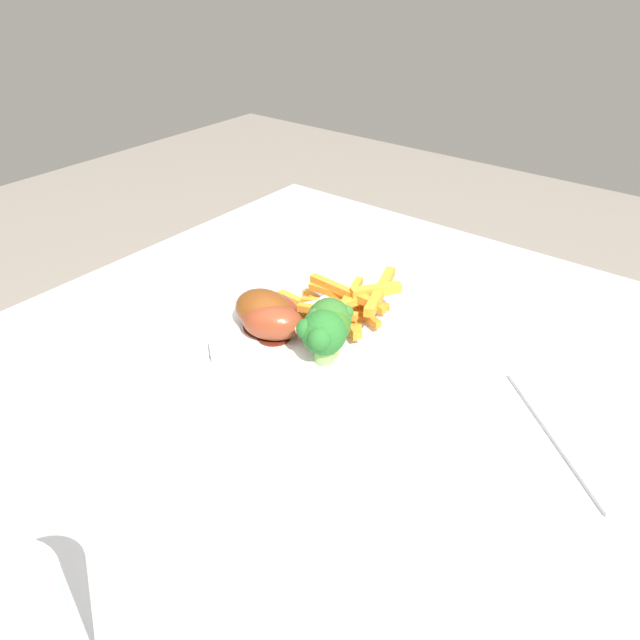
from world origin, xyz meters
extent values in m
cube|color=#B7B7BC|center=(0.00, 0.00, 0.74)|extent=(0.94, 0.85, 0.03)
cylinder|color=gray|center=(0.41, 0.36, 0.36)|extent=(0.06, 0.06, 0.72)
cylinder|color=white|center=(0.08, 0.05, 0.76)|extent=(0.26, 0.26, 0.01)
cylinder|color=#81BB59|center=(0.04, 0.02, 0.78)|extent=(0.02, 0.02, 0.02)
sphere|color=#246626|center=(0.04, 0.02, 0.80)|extent=(0.05, 0.05, 0.05)
sphere|color=#246626|center=(0.06, 0.01, 0.80)|extent=(0.02, 0.02, 0.02)
sphere|color=#246626|center=(0.05, 0.01, 0.80)|extent=(0.02, 0.02, 0.02)
sphere|color=#246626|center=(0.03, 0.03, 0.80)|extent=(0.02, 0.02, 0.02)
sphere|color=#246626|center=(0.04, 0.03, 0.81)|extent=(0.02, 0.02, 0.02)
sphere|color=#246626|center=(0.02, 0.03, 0.81)|extent=(0.02, 0.02, 0.02)
sphere|color=#246626|center=(0.02, 0.01, 0.81)|extent=(0.03, 0.03, 0.03)
cylinder|color=#7BB24D|center=(0.05, 0.02, 0.78)|extent=(0.02, 0.02, 0.02)
sphere|color=#2F611B|center=(0.05, 0.02, 0.80)|extent=(0.04, 0.04, 0.04)
sphere|color=#2F611B|center=(0.04, 0.02, 0.80)|extent=(0.01, 0.01, 0.01)
sphere|color=#2F611B|center=(0.04, 0.01, 0.81)|extent=(0.02, 0.02, 0.02)
sphere|color=#2F611B|center=(0.04, 0.03, 0.80)|extent=(0.01, 0.01, 0.01)
sphere|color=#2F611B|center=(0.06, 0.03, 0.80)|extent=(0.02, 0.02, 0.02)
sphere|color=#2F611B|center=(0.06, 0.03, 0.81)|extent=(0.02, 0.02, 0.02)
cylinder|color=#79A958|center=(0.06, 0.03, 0.78)|extent=(0.02, 0.02, 0.02)
sphere|color=#2E6425|center=(0.06, 0.03, 0.81)|extent=(0.05, 0.05, 0.05)
sphere|color=#2E6425|center=(0.07, 0.03, 0.81)|extent=(0.02, 0.02, 0.02)
sphere|color=#2E6425|center=(0.04, 0.03, 0.82)|extent=(0.02, 0.02, 0.02)
sphere|color=#2E6425|center=(0.05, 0.02, 0.81)|extent=(0.03, 0.03, 0.03)
sphere|color=#2E6425|center=(0.07, 0.01, 0.81)|extent=(0.01, 0.01, 0.01)
cube|color=orange|center=(0.13, 0.05, 0.77)|extent=(0.06, 0.05, 0.01)
cube|color=orange|center=(0.15, 0.02, 0.80)|extent=(0.06, 0.05, 0.01)
cube|color=orange|center=(0.12, 0.07, 0.77)|extent=(0.04, 0.11, 0.01)
cube|color=orange|center=(0.08, 0.05, 0.80)|extent=(0.03, 0.07, 0.01)
cube|color=orange|center=(0.13, 0.05, 0.79)|extent=(0.02, 0.10, 0.01)
cube|color=orange|center=(0.12, 0.07, 0.77)|extent=(0.09, 0.07, 0.01)
cube|color=orange|center=(0.14, 0.05, 0.79)|extent=(0.06, 0.03, 0.01)
cube|color=orange|center=(0.13, 0.07, 0.79)|extent=(0.02, 0.08, 0.01)
cube|color=orange|center=(0.10, 0.06, 0.78)|extent=(0.06, 0.05, 0.01)
cube|color=orange|center=(0.12, 0.04, 0.80)|extent=(0.09, 0.04, 0.01)
cube|color=orange|center=(0.13, 0.06, 0.80)|extent=(0.02, 0.10, 0.01)
cube|color=orange|center=(0.11, 0.05, 0.77)|extent=(0.06, 0.05, 0.01)
cube|color=orange|center=(0.15, 0.02, 0.80)|extent=(0.11, 0.05, 0.01)
cube|color=orange|center=(0.12, 0.05, 0.78)|extent=(0.06, 0.10, 0.01)
cube|color=orange|center=(0.11, 0.04, 0.78)|extent=(0.07, 0.09, 0.01)
cube|color=orange|center=(0.13, 0.03, 0.78)|extent=(0.04, 0.07, 0.01)
cube|color=orange|center=(0.11, 0.09, 0.77)|extent=(0.01, 0.11, 0.01)
cylinder|color=#591A12|center=(0.05, 0.11, 0.77)|extent=(0.05, 0.05, 0.00)
ellipsoid|color=maroon|center=(0.05, 0.11, 0.79)|extent=(0.09, 0.09, 0.04)
cylinder|color=beige|center=(0.10, 0.08, 0.78)|extent=(0.03, 0.03, 0.01)
sphere|color=silver|center=(0.11, 0.07, 0.78)|extent=(0.02, 0.02, 0.02)
cylinder|color=#5A1F11|center=(0.04, 0.09, 0.77)|extent=(0.04, 0.04, 0.00)
ellipsoid|color=brown|center=(0.04, 0.09, 0.79)|extent=(0.07, 0.08, 0.04)
cylinder|color=beige|center=(0.07, 0.04, 0.78)|extent=(0.03, 0.04, 0.01)
sphere|color=silver|center=(0.08, 0.03, 0.78)|extent=(0.02, 0.02, 0.02)
cylinder|color=#4F210B|center=(0.05, 0.12, 0.77)|extent=(0.05, 0.05, 0.00)
ellipsoid|color=brown|center=(0.05, 0.12, 0.79)|extent=(0.06, 0.08, 0.05)
cylinder|color=beige|center=(0.05, 0.06, 0.79)|extent=(0.01, 0.03, 0.01)
sphere|color=silver|center=(0.04, 0.04, 0.79)|extent=(0.02, 0.02, 0.02)
cube|color=silver|center=(0.09, -0.23, 0.76)|extent=(0.14, 0.15, 0.00)
camera|label=1|loc=(-0.39, -0.31, 1.17)|focal=33.51mm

